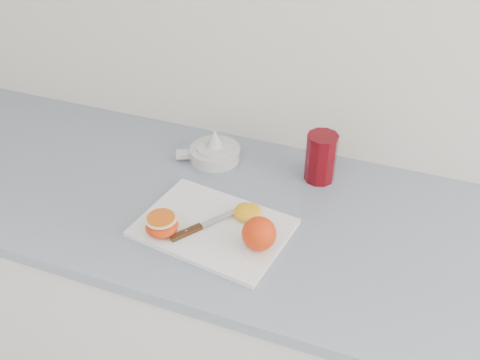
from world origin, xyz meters
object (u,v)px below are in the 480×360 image
Objects in this scene: cutting_board at (213,228)px; half_orange at (162,225)px; counter at (271,336)px; citrus_juicer at (214,151)px; red_tumbler at (321,159)px.

half_orange is (-0.10, -0.06, 0.03)m from cutting_board.
counter is at bearing 36.35° from half_orange.
half_orange is at bearing -143.65° from counter.
counter is 0.48m from cutting_board.
counter is at bearing -35.84° from citrus_juicer.
cutting_board is 2.53× the size of red_tumbler.
red_tumbler reaches higher than cutting_board.
citrus_juicer is 0.29m from red_tumbler.
half_orange is 0.43m from red_tumbler.
half_orange reaches higher than counter.
cutting_board reaches higher than counter.
red_tumbler is at bearing 51.45° from half_orange.
cutting_board is 0.29m from citrus_juicer.
red_tumbler is at bearing 57.85° from cutting_board.
half_orange is (-0.22, -0.16, 0.48)m from counter.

